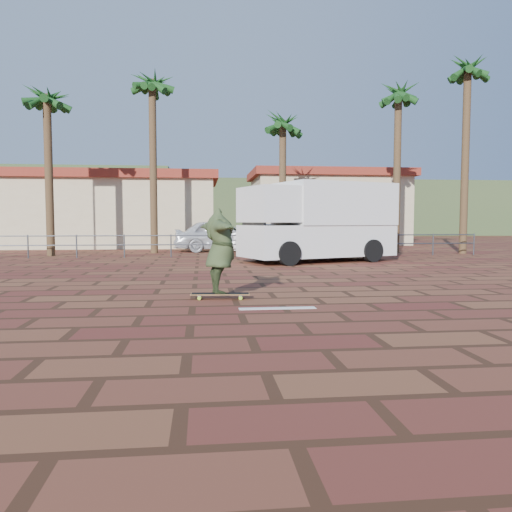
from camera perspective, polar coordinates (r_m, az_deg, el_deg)
The scene contains 18 objects.
ground at distance 10.19m, azimuth -2.47°, elevation -4.91°, with size 120.00×120.00×0.00m, color brown.
paint_stripe at distance 9.08m, azimuth 2.46°, elevation -5.99°, with size 1.40×0.22×0.01m, color white.
guardrail at distance 22.07m, azimuth -4.50°, elevation 1.66°, with size 24.06×0.06×1.00m.
palm_far_left at distance 25.08m, azimuth -22.80°, elevation 15.79°, with size 2.40×2.40×8.25m.
palm_left at distance 25.95m, azimuth -11.79°, elevation 18.14°, with size 2.40×2.40×9.45m.
palm_center at distance 26.32m, azimuth 3.08°, elevation 14.47°, with size 2.40×2.40×7.75m.
palm_right at distance 26.59m, azimuth 15.97°, elevation 16.89°, with size 2.40×2.40×9.05m.
palm_far_right at distance 27.19m, azimuth 23.04°, elevation 18.46°, with size 2.40×2.40×10.05m.
building_west at distance 32.50m, azimuth -15.73°, elevation 5.09°, with size 12.60×7.60×4.50m.
building_east at distance 35.14m, azimuth 8.10°, elevation 5.52°, with size 10.60×6.60×5.00m.
hill_front at distance 60.06m, azimuth -5.59°, elevation 5.34°, with size 70.00×18.00×6.00m, color #384C28.
hill_back at distance 69.45m, azimuth -24.21°, elevation 5.65°, with size 35.00×14.00×8.00m, color #384C28.
longboard at distance 10.16m, azimuth -4.11°, elevation -4.39°, with size 1.22×0.36×0.12m.
skateboarder at distance 10.07m, azimuth -4.14°, elevation 0.58°, with size 2.11×0.58×1.72m, color #354324.
campervan at distance 19.70m, azimuth 7.19°, elevation 4.07°, with size 6.40×4.34×3.07m.
car_silver at distance 26.07m, azimuth -4.02°, elevation 2.35°, with size 1.97×4.88×1.66m, color silver.
car_white at distance 23.34m, azimuth 2.74°, elevation 1.91°, with size 1.54×4.43×1.46m, color silver.
street_sign at distance 22.69m, azimuth 13.41°, elevation 4.17°, with size 0.49×0.10×2.41m.
Camera 1 is at (-0.65, -10.04, 1.58)m, focal length 35.00 mm.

